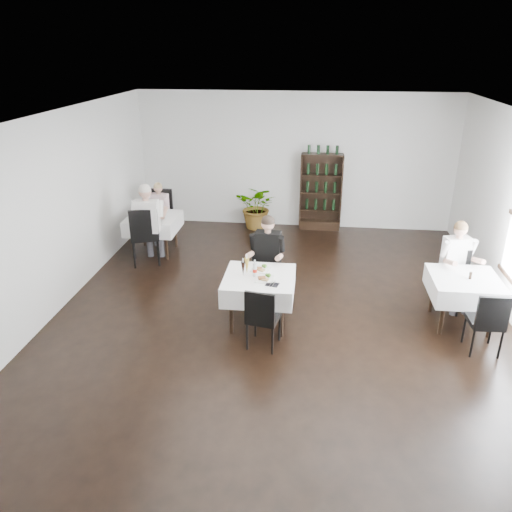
{
  "coord_description": "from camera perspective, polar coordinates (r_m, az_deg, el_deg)",
  "views": [
    {
      "loc": [
        0.43,
        -6.57,
        3.91
      ],
      "look_at": [
        -0.37,
        0.2,
        1.0
      ],
      "focal_mm": 35.0,
      "sensor_mm": 36.0,
      "label": 1
    }
  ],
  "objects": [
    {
      "name": "room_shell",
      "position": [
        7.02,
        2.82,
        2.95
      ],
      "size": [
        9.0,
        9.0,
        9.0
      ],
      "color": "black",
      "rests_on": "ground"
    },
    {
      "name": "wine_shelf",
      "position": [
        11.31,
        7.41,
        7.17
      ],
      "size": [
        0.9,
        0.28,
        1.75
      ],
      "color": "black",
      "rests_on": "ground"
    },
    {
      "name": "main_table",
      "position": [
        7.39,
        0.37,
        -3.36
      ],
      "size": [
        1.03,
        1.03,
        0.77
      ],
      "color": "black",
      "rests_on": "ground"
    },
    {
      "name": "left_table",
      "position": [
        10.15,
        -11.63,
        3.67
      ],
      "size": [
        0.98,
        0.98,
        0.77
      ],
      "color": "black",
      "rests_on": "ground"
    },
    {
      "name": "right_table",
      "position": [
        7.95,
        22.68,
        -3.29
      ],
      "size": [
        0.98,
        0.98,
        0.77
      ],
      "color": "black",
      "rests_on": "ground"
    },
    {
      "name": "potted_tree",
      "position": [
        11.37,
        0.21,
        5.67
      ],
      "size": [
        1.09,
        1.0,
        1.02
      ],
      "primitive_type": "imported",
      "rotation": [
        0.0,
        0.0,
        -0.25
      ],
      "color": "#21521C",
      "rests_on": "ground"
    },
    {
      "name": "main_chair_far",
      "position": [
        8.16,
        1.35,
        -0.96
      ],
      "size": [
        0.6,
        0.6,
        1.03
      ],
      "color": "black",
      "rests_on": "ground"
    },
    {
      "name": "main_chair_near",
      "position": [
        6.81,
        0.69,
        -6.78
      ],
      "size": [
        0.49,
        0.49,
        0.91
      ],
      "color": "black",
      "rests_on": "ground"
    },
    {
      "name": "left_chair_far",
      "position": [
        10.79,
        -10.92,
        4.95
      ],
      "size": [
        0.5,
        0.51,
        1.1
      ],
      "color": "black",
      "rests_on": "ground"
    },
    {
      "name": "left_chair_near",
      "position": [
        9.59,
        -12.63,
        2.63
      ],
      "size": [
        0.67,
        0.67,
        1.14
      ],
      "color": "black",
      "rests_on": "ground"
    },
    {
      "name": "right_chair_far",
      "position": [
        8.46,
        21.53,
        -2.02
      ],
      "size": [
        0.59,
        0.59,
        0.97
      ],
      "color": "black",
      "rests_on": "ground"
    },
    {
      "name": "right_chair_near",
      "position": [
        7.37,
        24.98,
        -6.61
      ],
      "size": [
        0.44,
        0.44,
        0.93
      ],
      "color": "black",
      "rests_on": "ground"
    },
    {
      "name": "diner_main",
      "position": [
        7.91,
        1.24,
        0.3
      ],
      "size": [
        0.58,
        0.59,
        1.46
      ],
      "color": "#46454E",
      "rests_on": "ground"
    },
    {
      "name": "diner_left_far",
      "position": [
        10.71,
        -11.16,
        5.41
      ],
      "size": [
        0.54,
        0.58,
        1.27
      ],
      "color": "#46454E",
      "rests_on": "ground"
    },
    {
      "name": "diner_left_near",
      "position": [
        9.57,
        -12.19,
        4.32
      ],
      "size": [
        0.61,
        0.61,
        1.58
      ],
      "color": "#46454E",
      "rests_on": "ground"
    },
    {
      "name": "diner_right_far",
      "position": [
        8.38,
        22.09,
        -0.3
      ],
      "size": [
        0.59,
        0.63,
        1.43
      ],
      "color": "#46454E",
      "rests_on": "ground"
    },
    {
      "name": "plate_far",
      "position": [
        7.51,
        0.57,
        -1.48
      ],
      "size": [
        0.31,
        0.31,
        0.08
      ],
      "color": "white",
      "rests_on": "main_table"
    },
    {
      "name": "plate_near",
      "position": [
        7.22,
        0.98,
        -2.57
      ],
      "size": [
        0.27,
        0.27,
        0.08
      ],
      "color": "white",
      "rests_on": "main_table"
    },
    {
      "name": "pilsner_dark",
      "position": [
        7.3,
        -1.49,
        -1.45
      ],
      "size": [
        0.06,
        0.06,
        0.28
      ],
      "color": "black",
      "rests_on": "main_table"
    },
    {
      "name": "pilsner_lager",
      "position": [
        7.35,
        -1.05,
        -1.14
      ],
      "size": [
        0.07,
        0.07,
        0.31
      ],
      "color": "gold",
      "rests_on": "main_table"
    },
    {
      "name": "coke_bottle",
      "position": [
        7.29,
        -0.13,
        -1.56
      ],
      "size": [
        0.07,
        0.07,
        0.26
      ],
      "color": "silver",
      "rests_on": "main_table"
    },
    {
      "name": "napkin_cutlery",
      "position": [
        7.07,
        1.86,
        -3.25
      ],
      "size": [
        0.2,
        0.2,
        0.02
      ],
      "color": "black",
      "rests_on": "main_table"
    },
    {
      "name": "pepper_mill",
      "position": [
        7.86,
        23.3,
        -2.07
      ],
      "size": [
        0.05,
        0.05,
        0.11
      ],
      "primitive_type": "cylinder",
      "rotation": [
        0.0,
        0.0,
        0.1
      ],
      "color": "black",
      "rests_on": "right_table"
    }
  ]
}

